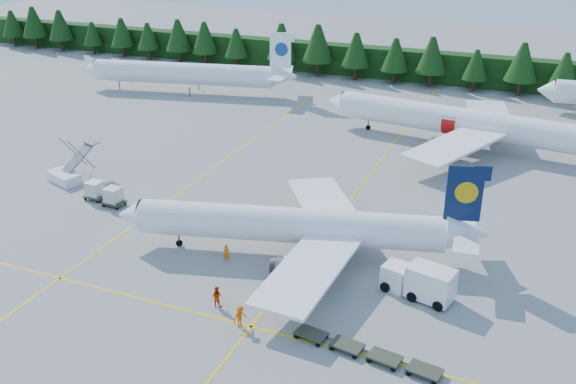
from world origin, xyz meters
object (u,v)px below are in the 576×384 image
at_px(airliner_navy, 284,225).
at_px(airstairs, 66,174).
at_px(airliner_red, 448,120).
at_px(service_truck, 418,280).

xyz_separation_m(airliner_navy, airstairs, (-32.88, 6.64, -2.20)).
bearing_deg(airliner_red, airstairs, -134.03).
distance_m(airliner_navy, service_truck, 14.42).
xyz_separation_m(airstairs, service_truck, (47.00, -9.14, 0.62)).
relative_size(airliner_navy, airstairs, 4.88).
bearing_deg(airliner_navy, airstairs, 154.00).
xyz_separation_m(airliner_red, service_truck, (4.75, -42.09, -2.03)).
relative_size(airliner_red, airstairs, 5.68).
height_order(airliner_red, airstairs, airliner_red).
distance_m(airliner_red, service_truck, 42.40).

